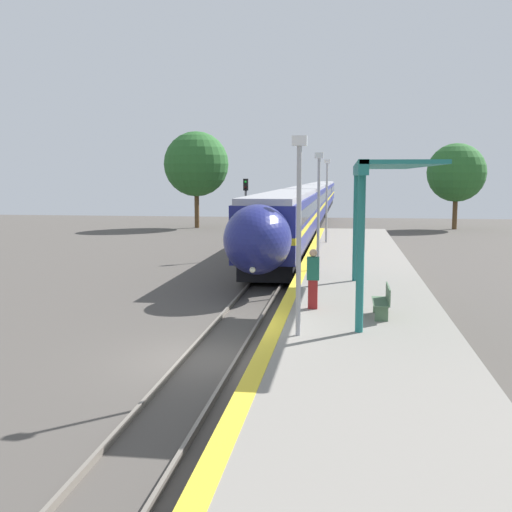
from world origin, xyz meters
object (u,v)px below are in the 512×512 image
(train, at_px, (313,201))
(lamppost_mid, at_px, (319,203))
(railway_signal, at_px, (246,210))
(person_waiting, at_px, (313,278))
(platform_bench, at_px, (384,301))
(lamppost_near, at_px, (299,222))
(lamppost_far, at_px, (327,195))

(train, relative_size, lamppost_mid, 18.61)
(train, bearing_deg, railway_signal, -94.26)
(train, bearing_deg, person_waiting, -87.06)
(train, xyz_separation_m, platform_bench, (4.62, -51.33, -0.81))
(person_waiting, bearing_deg, train, 92.94)
(person_waiting, bearing_deg, lamppost_near, -93.43)
(lamppost_mid, relative_size, lamppost_far, 1.00)
(lamppost_near, bearing_deg, train, 92.55)
(platform_bench, bearing_deg, railway_signal, 109.52)
(railway_signal, height_order, lamppost_near, lamppost_near)
(railway_signal, relative_size, lamppost_near, 0.97)
(person_waiting, relative_size, railway_signal, 0.38)
(platform_bench, bearing_deg, lamppost_near, -132.61)
(railway_signal, bearing_deg, person_waiting, -75.25)
(platform_bench, bearing_deg, lamppost_mid, 103.99)
(railway_signal, bearing_deg, lamppost_far, 6.67)
(lamppost_mid, bearing_deg, railway_signal, 113.83)
(lamppost_near, relative_size, lamppost_mid, 1.00)
(person_waiting, relative_size, lamppost_mid, 0.37)
(person_waiting, distance_m, lamppost_mid, 8.26)
(railway_signal, xyz_separation_m, lamppost_near, (4.76, -22.09, 0.94))
(train, distance_m, lamppost_mid, 42.52)
(person_waiting, distance_m, lamppost_far, 19.46)
(platform_bench, distance_m, lamppost_near, 4.04)
(person_waiting, xyz_separation_m, railway_signal, (-4.95, 18.81, 0.95))
(person_waiting, height_order, lamppost_near, lamppost_near)
(platform_bench, relative_size, railway_signal, 0.31)
(train, bearing_deg, platform_bench, -84.86)
(lamppost_near, height_order, lamppost_mid, same)
(platform_bench, height_order, railway_signal, railway_signal)
(platform_bench, xyz_separation_m, lamppost_near, (-2.22, -2.41, 2.36))
(lamppost_mid, bearing_deg, lamppost_near, -90.00)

